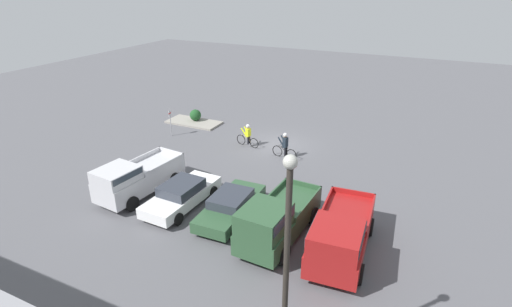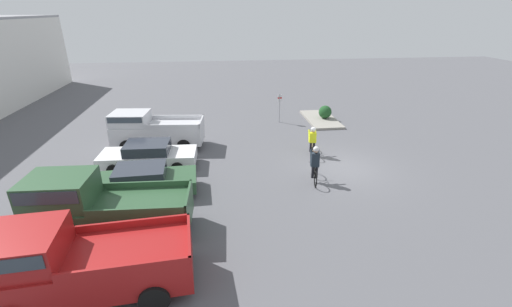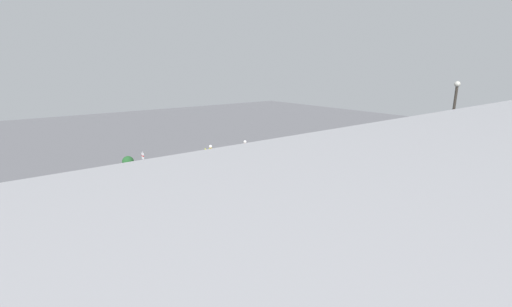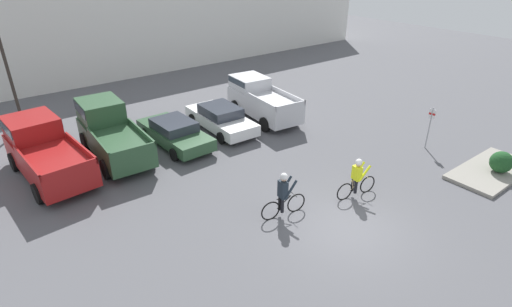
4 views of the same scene
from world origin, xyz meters
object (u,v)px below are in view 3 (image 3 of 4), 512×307
Objects in this scene: pickup_truck_0 at (367,156)px; sedan_0 at (311,172)px; sedan_1 at (284,180)px; pickup_truck_1 at (347,161)px; cyclist_0 at (211,154)px; pickup_truck_2 at (252,183)px; lamppost at (451,129)px; fire_lane_sign at (143,163)px; shrub at (128,162)px; cyclist_1 at (245,150)px.

pickup_truck_0 is 1.20× the size of sedan_0.
sedan_0 is 0.98× the size of sedan_1.
pickup_truck_1 is 11.30m from cyclist_0.
pickup_truck_2 is at bearing 4.03° from sedan_1.
lamppost is at bearing 149.90° from pickup_truck_2.
pickup_truck_2 is 2.81× the size of cyclist_0.
fire_lane_sign is 2.26× the size of shrub.
pickup_truck_2 is 13.28m from lamppost.
lamppost reaches higher than fire_lane_sign.
fire_lane_sign is (9.16, -0.06, 0.38)m from cyclist_1.
sedan_1 is 0.67× the size of lamppost.
sedan_1 is at bearing 129.78° from fire_lane_sign.
lamppost reaches higher than sedan_0.
lamppost is (-14.97, 14.64, 2.92)m from fire_lane_sign.
fire_lane_sign is at bearing 91.33° from shrub.
lamppost is at bearing 115.27° from pickup_truck_1.
sedan_0 is at bearing 92.00° from cyclist_1.
sedan_0 is 14.68m from shrub.
sedan_0 is 5.66m from pickup_truck_2.
shrub is at bearing -44.71° from pickup_truck_1.
shrub is (15.05, -18.02, -3.57)m from lamppost.
pickup_truck_2 reaches higher than sedan_1.
cyclist_0 is at bearing 156.43° from shrub.
fire_lane_sign reaches higher than sedan_1.
cyclist_1 is at bearing -70.75° from pickup_truck_1.
pickup_truck_1 reaches higher than sedan_0.
pickup_truck_0 is 5.71m from sedan_0.
pickup_truck_0 is 1.08× the size of pickup_truck_2.
cyclist_1 is at bearing 179.60° from fire_lane_sign.
cyclist_1 is at bearing -123.52° from pickup_truck_2.
fire_lane_sign is (15.07, -8.61, 0.12)m from pickup_truck_0.
sedan_1 reaches higher than sedan_0.
cyclist_1 reaches higher than shrub.
pickup_truck_1 is 15.04m from fire_lane_sign.
pickup_truck_2 is (2.84, 0.20, 0.42)m from sedan_1.
fire_lane_sign is at bearing -0.40° from cyclist_1.
lamppost reaches higher than pickup_truck_1.
pickup_truck_1 is 3.00× the size of cyclist_1.
pickup_truck_2 is at bearing 75.60° from cyclist_0.
sedan_0 is 0.90× the size of pickup_truck_2.
pickup_truck_1 is 17.30m from shrub.
pickup_truck_0 reaches higher than sedan_0.
cyclist_0 is 3.18m from cyclist_1.
lamppost is at bearing 129.87° from shrub.
fire_lane_sign reaches higher than shrub.
pickup_truck_1 is 9.25m from cyclist_1.
pickup_truck_1 is 5.92× the size of shrub.
pickup_truck_1 is at bearing 144.25° from fire_lane_sign.
sedan_1 is 5.20× the size of shrub.
sedan_1 is 8.30m from cyclist_1.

